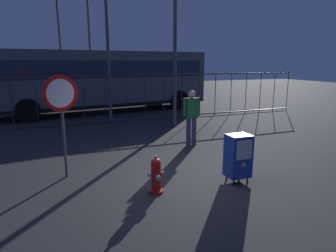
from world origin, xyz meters
name	(u,v)px	position (x,y,z in m)	size (l,w,h in m)	color
ground_plane	(175,178)	(0.00, 0.00, 0.00)	(60.00, 60.00, 0.00)	#262628
fire_hydrant	(156,175)	(-0.61, -0.53, 0.35)	(0.33, 0.32, 0.75)	red
newspaper_box_primary	(238,156)	(1.17, -0.63, 0.57)	(0.48, 0.42, 1.02)	black
stop_sign	(61,105)	(-2.20, 0.92, 1.60)	(0.71, 0.31, 2.23)	#4C4F54
pedestrian	(191,115)	(1.44, 2.22, 0.95)	(0.55, 0.22, 1.67)	#382D51
fence_barrier	(115,98)	(0.00, 6.54, 1.02)	(18.03, 0.04, 2.00)	#2D2D33
bus_near	(104,78)	(0.03, 9.54, 1.71)	(10.74, 3.88, 3.00)	#4C5156
street_light_near_left	(107,26)	(-0.17, 6.82, 3.91)	(0.32, 0.32, 6.70)	#4C4F54
street_light_near_right	(175,19)	(2.05, 5.06, 4.03)	(0.32, 0.32, 6.95)	#4C4F54
street_light_far_left	(60,37)	(-1.84, 13.55, 3.93)	(0.32, 0.32, 6.74)	#4C4F54
street_light_far_right	(89,38)	(-0.15, 13.36, 3.90)	(0.32, 0.32, 6.69)	#4C4F54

